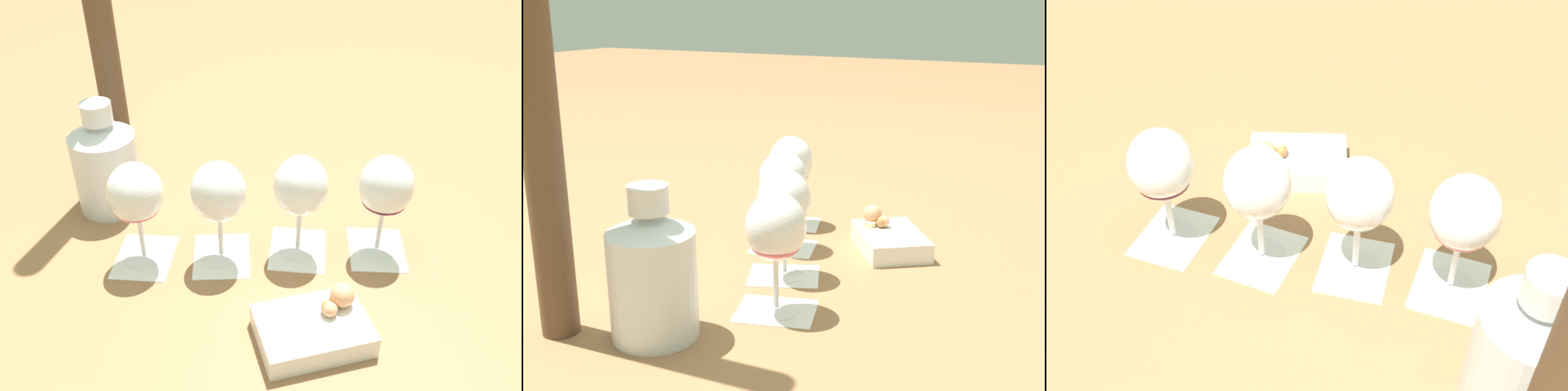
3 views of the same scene
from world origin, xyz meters
The scene contains 11 objects.
ground_plane centered at (0.00, 0.00, 0.00)m, with size 8.00×8.00×0.00m, color #936642.
tasting_card_0 centered at (-0.17, -0.08, 0.00)m, with size 0.12×0.13×0.00m.
tasting_card_1 centered at (-0.05, -0.03, 0.00)m, with size 0.13×0.14×0.00m.
tasting_card_2 centered at (0.06, 0.03, 0.00)m, with size 0.12×0.13×0.00m.
tasting_card_3 centered at (0.18, 0.08, 0.00)m, with size 0.12×0.13×0.00m.
wine_glass_0 centered at (-0.17, -0.08, 0.12)m, with size 0.08×0.08×0.17m.
wine_glass_1 centered at (-0.05, -0.03, 0.12)m, with size 0.08×0.08×0.17m.
wine_glass_2 centered at (0.06, 0.03, 0.12)m, with size 0.08×0.08×0.17m.
wine_glass_3 centered at (0.18, 0.08, 0.12)m, with size 0.08×0.08×0.17m.
ceramic_vase centered at (-0.30, 0.03, 0.09)m, with size 0.11×0.11×0.21m.
snack_dish centered at (0.14, -0.14, 0.02)m, with size 0.18×0.17×0.07m.
Camera 3 is at (-0.37, 0.48, 0.64)m, focal length 45.00 mm.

